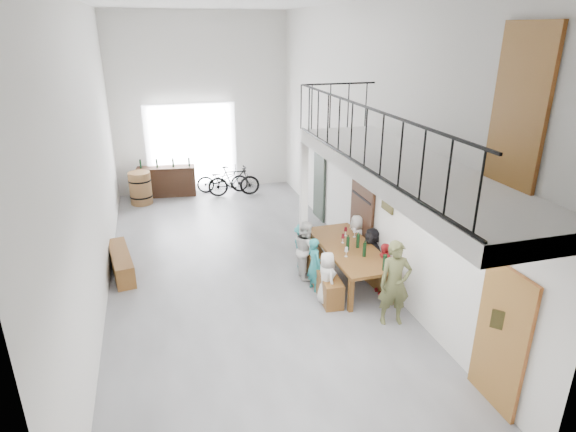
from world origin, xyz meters
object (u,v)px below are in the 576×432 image
object	(u,v)px
serving_counter	(167,181)
bicycle_near	(222,179)
tasting_table	(349,251)
bench_inner	(320,272)
oak_barrel	(141,188)
side_bench	(121,263)
host_standing	(395,283)

from	to	relation	value
serving_counter	bicycle_near	distance (m)	1.74
tasting_table	bench_inner	world-z (taller)	tasting_table
bench_inner	serving_counter	distance (m)	7.23
bench_inner	oak_barrel	world-z (taller)	oak_barrel
oak_barrel	serving_counter	bearing A→B (deg)	34.87
side_bench	oak_barrel	xyz separation A→B (m)	(0.43, 4.48, 0.25)
serving_counter	host_standing	xyz separation A→B (m)	(3.55, -8.37, 0.33)
oak_barrel	tasting_table	bearing A→B (deg)	-56.15
bench_inner	side_bench	size ratio (longest dim) A/B	1.29
bicycle_near	serving_counter	bearing A→B (deg)	92.92
oak_barrel	host_standing	distance (m)	8.94
host_standing	tasting_table	bearing A→B (deg)	106.74
side_bench	bicycle_near	bearing A→B (deg)	58.79
side_bench	host_standing	bearing A→B (deg)	-34.91
tasting_table	oak_barrel	size ratio (longest dim) A/B	2.56
tasting_table	bench_inner	distance (m)	0.75
oak_barrel	bicycle_near	xyz separation A→B (m)	(2.53, 0.40, -0.06)
bench_inner	bicycle_near	size ratio (longest dim) A/B	1.35
tasting_table	bench_inner	size ratio (longest dim) A/B	1.14
oak_barrel	serving_counter	xyz separation A→B (m)	(0.80, 0.55, -0.02)
serving_counter	host_standing	size ratio (longest dim) A/B	1.12
oak_barrel	bicycle_near	world-z (taller)	oak_barrel
side_bench	serving_counter	bearing A→B (deg)	76.35
bench_inner	host_standing	bearing A→B (deg)	-60.77
oak_barrel	serving_counter	size ratio (longest dim) A/B	0.55
tasting_table	side_bench	distance (m)	4.92
tasting_table	oak_barrel	distance (m)	7.47
serving_counter	bicycle_near	bearing A→B (deg)	1.40
tasting_table	serving_counter	world-z (taller)	serving_counter
tasting_table	host_standing	world-z (taller)	host_standing
bicycle_near	bench_inner	bearing A→B (deg)	-163.05
side_bench	host_standing	xyz separation A→B (m)	(4.77, -3.33, 0.55)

